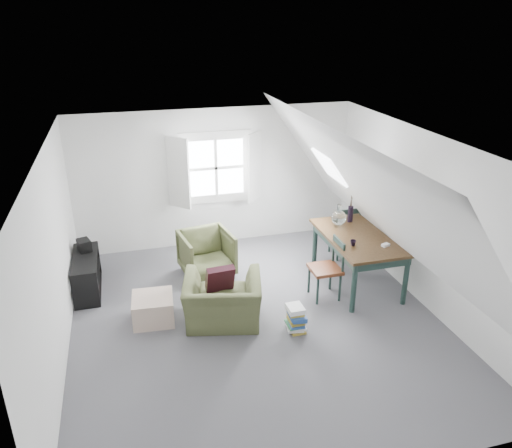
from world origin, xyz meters
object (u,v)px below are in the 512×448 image
object	(u,v)px
armchair_far	(208,274)
magazine_stack	(296,319)
ottoman	(153,309)
armchair_near	(223,322)
dining_chair_near	(327,268)
dining_table	(359,242)
dining_chair_far	(345,230)
media_shelf	(87,277)

from	to	relation	value
armchair_far	magazine_stack	xyz separation A→B (m)	(0.87, -1.90, 0.18)
ottoman	magazine_stack	world-z (taller)	ottoman
armchair_near	dining_chair_near	xyz separation A→B (m)	(1.65, 0.26, 0.49)
dining_table	dining_chair_far	bearing A→B (deg)	73.63
armchair_far	dining_chair_far	world-z (taller)	dining_chair_far
armchair_near	ottoman	xyz separation A→B (m)	(-0.93, 0.30, 0.19)
armchair_far	dining_chair_near	world-z (taller)	dining_chair_near
ottoman	media_shelf	distance (m)	1.40
armchair_far	magazine_stack	distance (m)	2.10
armchair_far	dining_chair_near	bearing A→B (deg)	-45.77
armchair_near	dining_table	size ratio (longest dim) A/B	0.62
armchair_far	dining_table	size ratio (longest dim) A/B	0.49
dining_chair_far	dining_chair_near	xyz separation A→B (m)	(-0.83, -1.19, -0.01)
dining_chair_far	media_shelf	xyz separation A→B (m)	(-4.33, -0.09, -0.24)
dining_chair_far	media_shelf	world-z (taller)	dining_chair_far
armchair_near	dining_chair_near	world-z (taller)	dining_chair_near
armchair_far	armchair_near	bearing A→B (deg)	-101.07
dining_chair_near	media_shelf	bearing A→B (deg)	-120.55
dining_chair_near	magazine_stack	bearing A→B (deg)	-59.00
ottoman	dining_chair_near	world-z (taller)	dining_chair_near
dining_table	magazine_stack	world-z (taller)	dining_table
dining_table	media_shelf	xyz separation A→B (m)	(-4.10, 0.85, -0.47)
dining_chair_near	dining_table	bearing A→B (deg)	98.78
armchair_far	ottoman	size ratio (longest dim) A/B	1.46
dining_chair_far	ottoman	bearing A→B (deg)	3.46
dining_chair_far	dining_chair_near	distance (m)	1.46
dining_table	magazine_stack	size ratio (longest dim) A/B	4.55
dining_chair_far	armchair_far	bearing A→B (deg)	-14.88
dining_chair_near	magazine_stack	size ratio (longest dim) A/B	2.54
dining_chair_far	dining_chair_near	size ratio (longest dim) A/B	1.03
armchair_near	armchair_far	world-z (taller)	armchair_far
dining_table	ottoman	bearing A→B (deg)	-179.23
armchair_far	dining_chair_far	bearing A→B (deg)	-9.36
armchair_far	dining_table	world-z (taller)	dining_table
dining_chair_far	magazine_stack	world-z (taller)	dining_chair_far
dining_table	armchair_far	bearing A→B (deg)	154.30
armchair_far	media_shelf	distance (m)	1.90
dining_chair_far	dining_chair_near	bearing A→B (deg)	39.83
dining_chair_far	magazine_stack	xyz separation A→B (m)	(-1.58, -1.91, -0.31)
armchair_far	magazine_stack	bearing A→B (deg)	-74.98
armchair_near	ottoman	size ratio (longest dim) A/B	1.87
ottoman	dining_chair_near	size ratio (longest dim) A/B	0.60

